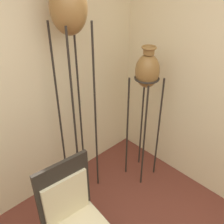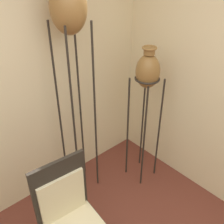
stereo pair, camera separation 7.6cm
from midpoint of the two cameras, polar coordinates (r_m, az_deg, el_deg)
The scene contains 3 objects.
vase_stand_tall at distance 2.29m, azimuth -8.36°, elevation 20.18°, with size 0.31×0.31×2.27m.
vase_stand_medium at distance 2.64m, azimuth 8.54°, elevation 7.67°, with size 0.27×0.27×1.61m.
chair at distance 2.22m, azimuth -7.78°, elevation -21.97°, with size 0.51×0.55×1.08m.
Camera 2 is at (-0.47, -0.38, 2.37)m, focal length 42.00 mm.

